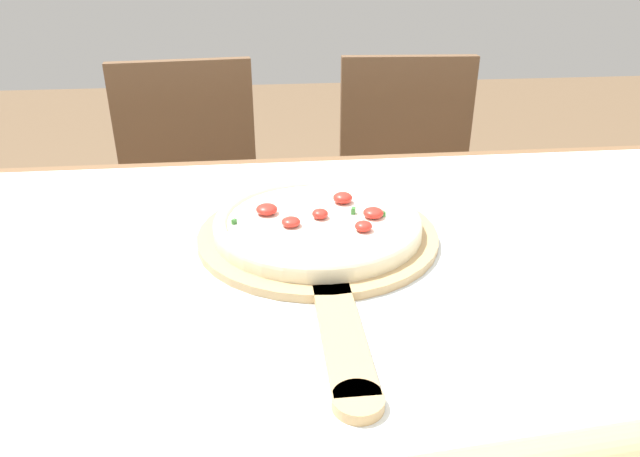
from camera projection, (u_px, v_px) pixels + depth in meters
name	position (u px, v px, depth m)	size (l,w,h in m)	color
dining_table	(351.00, 352.00, 0.76)	(1.47, 1.03, 0.78)	brown
towel_cloth	(353.00, 288.00, 0.71)	(1.39, 0.95, 0.00)	silver
pizza_peel	(319.00, 242.00, 0.81)	(0.35, 0.54, 0.01)	tan
pizza	(318.00, 223.00, 0.82)	(0.30, 0.30, 0.04)	beige
chair_left	(193.00, 204.00, 1.59)	(0.44, 0.44, 0.90)	brown
chair_right	(407.00, 195.00, 1.65)	(0.43, 0.43, 0.90)	brown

